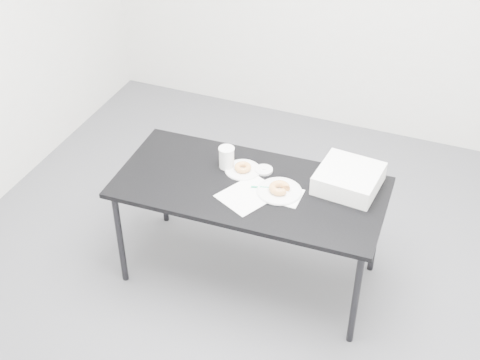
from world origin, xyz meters
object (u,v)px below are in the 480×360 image
at_px(scorecard, 249,194).
at_px(plate_far, 243,170).
at_px(donut_near, 279,188).
at_px(table, 250,193).
at_px(pen, 264,187).
at_px(bakery_box, 349,179).
at_px(coffee_cup, 227,157).
at_px(plate_near, 279,191).
at_px(donut_far, 243,167).

height_order(scorecard, plate_far, plate_far).
height_order(scorecard, donut_near, donut_near).
relative_size(table, scorecard, 4.98).
xyz_separation_m(scorecard, pen, (0.06, 0.08, 0.01)).
bearing_deg(bakery_box, plate_far, -167.65).
relative_size(pen, plate_far, 0.69).
bearing_deg(scorecard, plate_far, 146.29).
distance_m(table, bakery_box, 0.55).
distance_m(scorecard, coffee_cup, 0.29).
bearing_deg(coffee_cup, plate_near, -17.50).
xyz_separation_m(pen, donut_far, (-0.17, 0.11, 0.01)).
height_order(table, donut_far, donut_far).
bearing_deg(pen, donut_near, -16.47).
bearing_deg(plate_far, donut_near, -23.65).
bearing_deg(plate_far, donut_far, 0.00).
xyz_separation_m(table, scorecard, (0.02, -0.08, 0.05)).
bearing_deg(donut_near, bakery_box, 29.40).
bearing_deg(donut_far, table, -53.22).
distance_m(pen, plate_near, 0.09).
height_order(plate_near, coffee_cup, coffee_cup).
bearing_deg(donut_near, donut_far, 156.35).
height_order(plate_far, coffee_cup, coffee_cup).
xyz_separation_m(plate_far, donut_far, (0.00, 0.00, 0.02)).
relative_size(scorecard, plate_near, 1.23).
height_order(donut_near, donut_far, donut_near).
height_order(pen, bakery_box, bakery_box).
height_order(table, scorecard, scorecard).
xyz_separation_m(donut_near, bakery_box, (0.33, 0.19, 0.03)).
height_order(donut_far, coffee_cup, coffee_cup).
relative_size(table, bakery_box, 4.64).
bearing_deg(coffee_cup, bakery_box, 6.22).
bearing_deg(pen, table, 167.00).
distance_m(coffee_cup, bakery_box, 0.69).
xyz_separation_m(scorecard, plate_near, (0.15, 0.08, 0.01)).
xyz_separation_m(pen, coffee_cup, (-0.27, 0.11, 0.06)).
bearing_deg(donut_far, donut_near, -23.65).
bearing_deg(scorecard, table, 133.47).
height_order(scorecard, pen, pen).
height_order(scorecard, coffee_cup, coffee_cup).
bearing_deg(donut_near, scorecard, -150.67).
relative_size(scorecard, bakery_box, 0.93).
bearing_deg(pen, bakery_box, 7.47).
xyz_separation_m(scorecard, donut_far, (-0.11, 0.19, 0.02)).
distance_m(pen, coffee_cup, 0.30).
bearing_deg(donut_far, scorecard, -60.19).
bearing_deg(donut_near, pen, -179.95).
bearing_deg(plate_far, pen, -33.77).
bearing_deg(table, coffee_cup, 145.93).
relative_size(plate_far, donut_far, 2.13).
bearing_deg(table, plate_near, -0.27).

